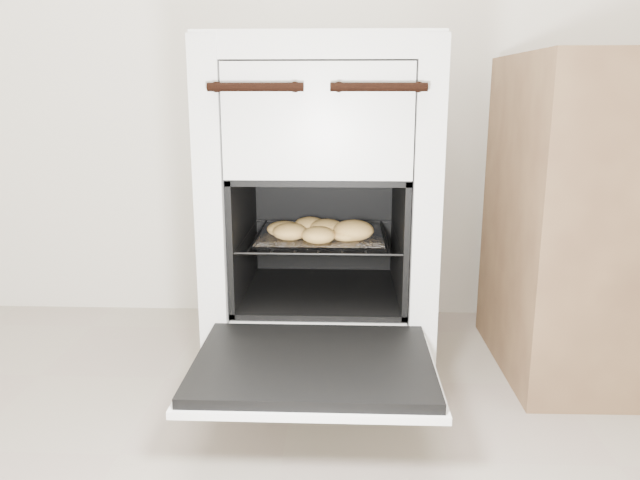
{
  "coord_description": "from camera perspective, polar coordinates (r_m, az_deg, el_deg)",
  "views": [
    {
      "loc": [
        0.12,
        -0.42,
        0.72
      ],
      "look_at": [
        0.06,
        1.06,
        0.36
      ],
      "focal_mm": 35.0,
      "sensor_mm": 36.0,
      "label": 1
    }
  ],
  "objects": [
    {
      "name": "foil_sheet",
      "position": [
        1.58,
        0.08,
        0.41
      ],
      "size": [
        0.31,
        0.27,
        0.01
      ],
      "primitive_type": "cube",
      "color": "white",
      "rests_on": "oven_rack"
    },
    {
      "name": "stove",
      "position": [
        1.65,
        0.19,
        2.62
      ],
      "size": [
        0.55,
        0.61,
        0.84
      ],
      "color": "silver",
      "rests_on": "ground"
    },
    {
      "name": "oven_rack",
      "position": [
        1.6,
        0.11,
        0.37
      ],
      "size": [
        0.4,
        0.38,
        0.01
      ],
      "color": "black",
      "rests_on": "stove"
    },
    {
      "name": "oven_door",
      "position": [
        1.28,
        -0.61,
        -11.46
      ],
      "size": [
        0.49,
        0.38,
        0.03
      ],
      "color": "black",
      "rests_on": "stove"
    },
    {
      "name": "baked_rolls",
      "position": [
        1.53,
        0.01,
        0.93
      ],
      "size": [
        0.29,
        0.21,
        0.05
      ],
      "color": "tan",
      "rests_on": "foil_sheet"
    }
  ]
}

